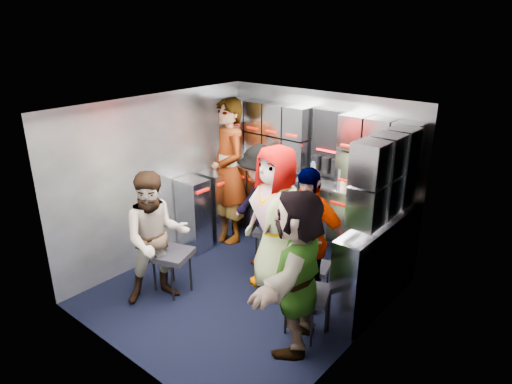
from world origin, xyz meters
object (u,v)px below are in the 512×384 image
Objects in this scene: jump_seat_mid_left at (271,232)px; attendant_standing at (229,172)px; jump_seat_near_right at (307,296)px; attendant_arc_d at (306,239)px; jump_seat_near_left at (171,256)px; jump_seat_center at (285,249)px; jump_seat_mid_right at (313,269)px; attendant_arc_a at (156,238)px; attendant_arc_e at (297,271)px; attendant_arc_b at (262,209)px; attendant_arc_c at (276,219)px.

jump_seat_mid_left is 1.05m from attendant_standing.
attendant_arc_d is at bearing 126.73° from jump_seat_near_right.
attendant_arc_d is at bearing 29.94° from jump_seat_near_left.
attendant_standing reaches higher than attendant_arc_d.
jump_seat_center is 0.47m from jump_seat_mid_right.
jump_seat_center is 0.32× the size of attendant_arc_a.
attendant_arc_e is (1.59, 0.34, 0.05)m from attendant_arc_a.
attendant_standing is 1.26× the size of attendant_arc_d.
attendant_arc_b is 0.92m from attendant_arc_d.
jump_seat_near_right is at bearing -20.14° from attendant_arc_c.
jump_seat_mid_right is at bearing 9.79° from attendant_standing.
attendant_arc_b is at bearing 169.75° from jump_seat_mid_right.
attendant_arc_a is 1.62m from attendant_arc_e.
attendant_standing reaches higher than jump_seat_mid_right.
attendant_arc_d is 0.99× the size of attendant_arc_e.
attendant_arc_a is (-0.44, -1.44, 0.33)m from jump_seat_mid_left.
jump_seat_near_right is 1.41m from attendant_arc_b.
attendant_standing is 1.38m from attendant_arc_c.
attendant_arc_b is at bearing 147.46° from jump_seat_near_right.
attendant_arc_e reaches higher than jump_seat_mid_right.
attendant_arc_e is (0.76, -0.85, 0.39)m from jump_seat_center.
attendant_arc_d is at bearing 1.49° from attendant_arc_c.
attendant_arc_b is (0.00, -0.18, 0.38)m from jump_seat_mid_left.
attendant_arc_b reaches higher than jump_seat_mid_right.
jump_seat_near_left is at bearing -47.65° from attendant_standing.
attendant_arc_a is at bearing -139.46° from jump_seat_mid_right.
attendant_arc_e is at bearing -43.56° from jump_seat_mid_left.
jump_seat_mid_left is at bearing -154.08° from attendant_arc_e.
jump_seat_mid_right is at bearing -21.41° from jump_seat_mid_left.
attendant_arc_d is (-0.30, 0.40, 0.35)m from jump_seat_near_right.
attendant_arc_b is (0.44, 1.08, 0.34)m from jump_seat_near_left.
attendant_arc_d is at bearing -90.00° from jump_seat_mid_right.
jump_seat_near_left is at bearing 31.08° from attendant_arc_a.
jump_seat_center is at bearing 138.46° from jump_seat_near_right.
jump_seat_mid_right is at bearing -179.07° from attendant_arc_e.
jump_seat_near_left is 0.36× the size of attendant_arc_a.
jump_seat_near_left is 0.35m from attendant_arc_a.
jump_seat_center is 0.24× the size of attendant_standing.
jump_seat_mid_right is 0.80× the size of jump_seat_near_right.
attendant_standing reaches higher than jump_seat_center.
attendant_standing reaches higher than attendant_arc_a.
jump_seat_near_right is 0.34× the size of attendant_arc_d.
jump_seat_mid_left is at bearing 136.37° from attendant_arc_d.
jump_seat_mid_left is at bearing 15.69° from attendant_standing.
attendant_arc_c is (0.39, -0.42, 0.44)m from jump_seat_mid_left.
attendant_arc_b is at bearing 146.07° from attendant_arc_d.
attendant_arc_c is at bearing -47.12° from jump_seat_mid_left.
attendant_arc_a is 0.94× the size of attendant_arc_b.
attendant_arc_c is (-0.46, -0.09, 0.49)m from jump_seat_mid_right.
jump_seat_mid_right is (1.29, 0.92, -0.09)m from jump_seat_near_left.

